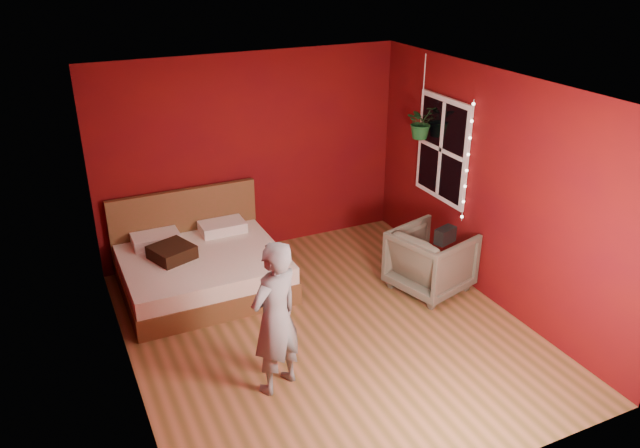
{
  "coord_description": "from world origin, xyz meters",
  "views": [
    {
      "loc": [
        -2.45,
        -5.0,
        3.81
      ],
      "look_at": [
        0.09,
        0.4,
        1.08
      ],
      "focal_mm": 35.0,
      "sensor_mm": 36.0,
      "label": 1
    }
  ],
  "objects": [
    {
      "name": "hanging_plant",
      "position": [
        1.83,
        1.18,
        1.79
      ],
      "size": [
        0.41,
        0.37,
        1.02
      ],
      "color": "silver",
      "rests_on": "room_walls"
    },
    {
      "name": "handbag",
      "position": [
        1.43,
        0.0,
        0.85
      ],
      "size": [
        0.27,
        0.19,
        0.18
      ],
      "primitive_type": "cube",
      "rotation": [
        0.0,
        0.0,
        0.31
      ],
      "color": "black",
      "rests_on": "armchair"
    },
    {
      "name": "fairy_lights",
      "position": [
        1.94,
        0.37,
        1.5
      ],
      "size": [
        0.04,
        0.04,
        1.45
      ],
      "color": "silver",
      "rests_on": "room_walls"
    },
    {
      "name": "throw_pillow",
      "position": [
        -1.27,
        1.49,
        0.54
      ],
      "size": [
        0.56,
        0.56,
        0.15
      ],
      "primitive_type": "cube",
      "rotation": [
        0.0,
        0.0,
        0.36
      ],
      "color": "#321C10",
      "rests_on": "bed"
    },
    {
      "name": "bed",
      "position": [
        -0.95,
        1.5,
        0.26
      ],
      "size": [
        1.84,
        1.57,
        1.01
      ],
      "color": "brown",
      "rests_on": "ground"
    },
    {
      "name": "armchair",
      "position": [
        1.49,
        0.3,
        0.38
      ],
      "size": [
        1.02,
        1.0,
        0.76
      ],
      "primitive_type": "imported",
      "rotation": [
        0.0,
        0.0,
        1.85
      ],
      "color": "#64614F",
      "rests_on": "ground"
    },
    {
      "name": "window",
      "position": [
        1.97,
        0.9,
        1.5
      ],
      "size": [
        0.05,
        0.97,
        1.27
      ],
      "color": "white",
      "rests_on": "room_walls"
    },
    {
      "name": "person",
      "position": [
        -0.82,
        -0.59,
        0.75
      ],
      "size": [
        0.64,
        0.55,
        1.5
      ],
      "primitive_type": "imported",
      "rotation": [
        0.0,
        0.0,
        3.56
      ],
      "color": "slate",
      "rests_on": "ground"
    },
    {
      "name": "room_walls",
      "position": [
        0.0,
        0.0,
        1.68
      ],
      "size": [
        4.04,
        4.54,
        2.62
      ],
      "color": "#670E0A",
      "rests_on": "ground"
    },
    {
      "name": "floor",
      "position": [
        0.0,
        0.0,
        0.0
      ],
      "size": [
        4.5,
        4.5,
        0.0
      ],
      "primitive_type": "plane",
      "color": "#945C3B",
      "rests_on": "ground"
    }
  ]
}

